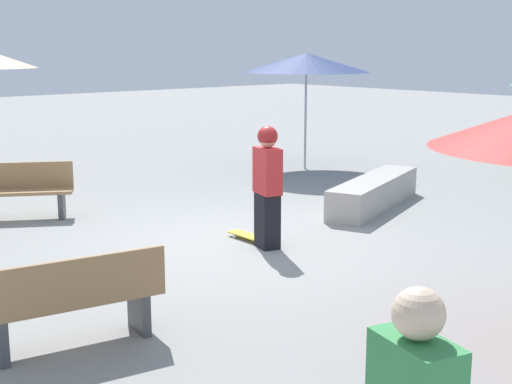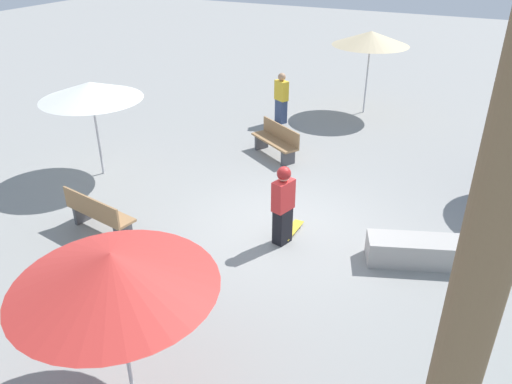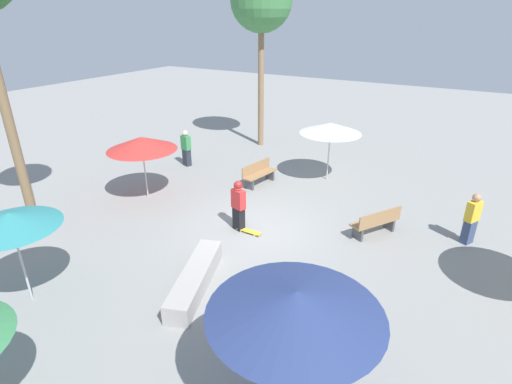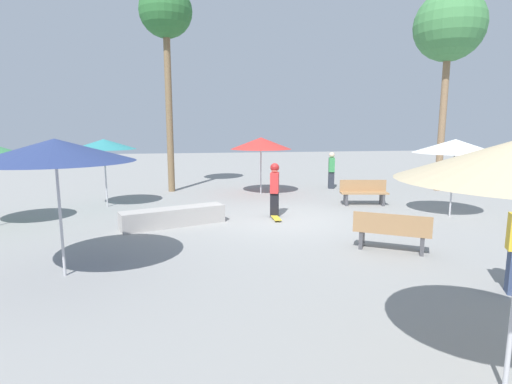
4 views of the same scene
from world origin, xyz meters
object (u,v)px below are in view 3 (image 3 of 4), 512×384
object	(u,v)px
shade_umbrella_navy	(296,303)
skateboard	(249,231)
concrete_ledge	(195,279)
shade_umbrella_white	(331,128)
skater_main	(238,204)
bystander_watching	(472,219)
bystander_far	(186,148)
palm_tree_center_left	(261,2)
bench_far	(376,222)
bench_near	(259,174)
shade_umbrella_teal	(10,220)
shade_umbrella_red	(142,143)

from	to	relation	value
shade_umbrella_navy	skateboard	bearing A→B (deg)	-52.20
concrete_ledge	shade_umbrella_white	distance (m)	8.36
skater_main	bystander_watching	world-z (taller)	skater_main
skater_main	bystander_far	world-z (taller)	skater_main
palm_tree_center_left	bench_far	bearing A→B (deg)	140.55
bench_near	bystander_watching	size ratio (longest dim) A/B	1.06
concrete_ledge	bystander_watching	xyz separation A→B (m)	(-5.53, -5.61, 0.53)
shade_umbrella_teal	skater_main	bearing A→B (deg)	-114.78
concrete_ledge	bench_far	world-z (taller)	bench_far
skateboard	skater_main	bearing A→B (deg)	174.67
skater_main	bystander_watching	xyz separation A→B (m)	(-6.15, -2.67, -0.09)
shade_umbrella_teal	palm_tree_center_left	distance (m)	13.91
palm_tree_center_left	bystander_watching	bearing A→B (deg)	152.13
skateboard	concrete_ledge	size ratio (longest dim) A/B	0.28
shade_umbrella_red	shade_umbrella_teal	xyz separation A→B (m)	(-1.74, 5.58, 0.08)
bench_far	shade_umbrella_white	distance (m)	4.77
skateboard	shade_umbrella_red	size ratio (longest dim) A/B	0.33
bench_near	shade_umbrella_navy	xyz separation A→B (m)	(-5.31, 8.19, 1.84)
bystander_watching	bystander_far	size ratio (longest dim) A/B	0.99
bench_near	palm_tree_center_left	distance (m)	7.96
skater_main	skateboard	bearing A→B (deg)	10.15
shade_umbrella_teal	bystander_far	world-z (taller)	shade_umbrella_teal
shade_umbrella_teal	bystander_watching	xyz separation A→B (m)	(-8.57, -7.90, -1.32)
shade_umbrella_white	bystander_watching	distance (m)	6.00
bench_far	shade_umbrella_teal	bearing A→B (deg)	170.66
shade_umbrella_white	shade_umbrella_navy	bearing A→B (deg)	107.67
shade_umbrella_teal	concrete_ledge	bearing A→B (deg)	-143.03
concrete_ledge	shade_umbrella_white	xyz separation A→B (m)	(-0.25, -8.14, 1.86)
shade_umbrella_white	shade_umbrella_navy	size ratio (longest dim) A/B	0.88
shade_umbrella_white	shade_umbrella_navy	distance (m)	10.47
palm_tree_center_left	bystander_watching	size ratio (longest dim) A/B	5.13
bench_near	bench_far	world-z (taller)	same
skater_main	shade_umbrella_red	world-z (taller)	shade_umbrella_red
bench_near	bystander_far	world-z (taller)	bystander_far
skater_main	shade_umbrella_navy	distance (m)	6.42
shade_umbrella_navy	bench_far	bearing A→B (deg)	-87.10
skater_main	shade_umbrella_teal	distance (m)	5.89
shade_umbrella_white	shade_umbrella_navy	world-z (taller)	shade_umbrella_navy
shade_umbrella_teal	shade_umbrella_navy	world-z (taller)	shade_umbrella_navy
shade_umbrella_white	shade_umbrella_teal	bearing A→B (deg)	72.47
concrete_ledge	shade_umbrella_navy	distance (m)	4.39
shade_umbrella_navy	bystander_far	size ratio (longest dim) A/B	1.71
concrete_ledge	bench_near	xyz separation A→B (m)	(1.88, -6.36, 0.18)
shade_umbrella_red	bystander_watching	size ratio (longest dim) A/B	1.55
shade_umbrella_teal	bystander_far	size ratio (longest dim) A/B	1.44
shade_umbrella_red	bystander_far	distance (m)	3.59
bystander_watching	shade_umbrella_teal	bearing A→B (deg)	161.10
bench_far	shade_umbrella_navy	distance (m)	6.80
bench_near	bystander_far	bearing A→B (deg)	-82.88
bench_far	bystander_far	xyz separation A→B (m)	(8.71, -1.86, 0.36)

